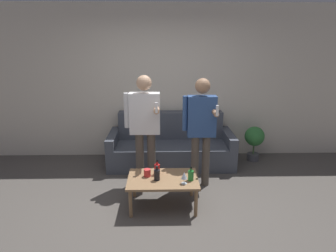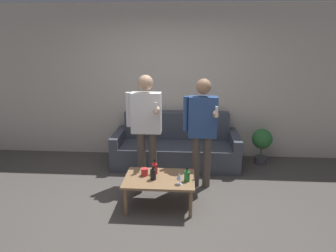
{
  "view_description": "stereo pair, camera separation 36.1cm",
  "coord_description": "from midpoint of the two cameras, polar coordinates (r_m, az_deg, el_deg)",
  "views": [
    {
      "loc": [
        -0.02,
        -3.18,
        2.09
      ],
      "look_at": [
        0.08,
        0.78,
        0.95
      ],
      "focal_mm": 32.0,
      "sensor_mm": 36.0,
      "label": 1
    },
    {
      "loc": [
        0.35,
        -3.17,
        2.09
      ],
      "look_at": [
        0.08,
        0.78,
        0.95
      ],
      "focal_mm": 32.0,
      "sensor_mm": 36.0,
      "label": 2
    }
  ],
  "objects": [
    {
      "name": "ground_plane",
      "position": [
        3.81,
        0.8,
        -17.23
      ],
      "size": [
        16.0,
        16.0,
        0.0
      ],
      "primitive_type": "plane",
      "color": "#514C47"
    },
    {
      "name": "wall_back",
      "position": [
        5.4,
        2.12,
        8.18
      ],
      "size": [
        8.0,
        0.06,
        2.7
      ],
      "color": "beige",
      "rests_on": "ground_plane"
    },
    {
      "name": "couch",
      "position": [
        5.23,
        3.5,
        -3.94
      ],
      "size": [
        2.12,
        0.85,
        0.87
      ],
      "color": "#474C56",
      "rests_on": "ground_plane"
    },
    {
      "name": "coffee_table",
      "position": [
        3.9,
        1.11,
        -10.47
      ],
      "size": [
        0.9,
        0.61,
        0.39
      ],
      "color": "#8E6B47",
      "rests_on": "ground_plane"
    },
    {
      "name": "bottle_orange",
      "position": [
        3.96,
        0.08,
        -8.13
      ],
      "size": [
        0.07,
        0.07,
        0.19
      ],
      "color": "#B21E1E",
      "rests_on": "coffee_table"
    },
    {
      "name": "bottle_green",
      "position": [
        3.79,
        6.4,
        -9.49
      ],
      "size": [
        0.07,
        0.07,
        0.18
      ],
      "color": "#23752D",
      "rests_on": "coffee_table"
    },
    {
      "name": "bottle_dark",
      "position": [
        3.8,
        -0.1,
        -9.18
      ],
      "size": [
        0.08,
        0.08,
        0.19
      ],
      "color": "black",
      "rests_on": "coffee_table"
    },
    {
      "name": "wine_glass_near",
      "position": [
        3.69,
        5.04,
        -9.58
      ],
      "size": [
        0.08,
        0.08,
        0.15
      ],
      "color": "silver",
      "rests_on": "coffee_table"
    },
    {
      "name": "cup_on_table",
      "position": [
        3.92,
        -1.85,
        -8.79
      ],
      "size": [
        0.09,
        0.09,
        0.1
      ],
      "color": "red",
      "rests_on": "coffee_table"
    },
    {
      "name": "person_standing_left",
      "position": [
        4.33,
        -1.85,
        0.83
      ],
      "size": [
        0.51,
        0.42,
        1.63
      ],
      "color": "brown",
      "rests_on": "ground_plane"
    },
    {
      "name": "person_standing_right",
      "position": [
        4.23,
        8.94,
        0.12
      ],
      "size": [
        0.47,
        0.41,
        1.59
      ],
      "color": "brown",
      "rests_on": "ground_plane"
    },
    {
      "name": "potted_plant",
      "position": [
        5.47,
        19.29,
        -2.79
      ],
      "size": [
        0.35,
        0.35,
        0.63
      ],
      "color": "#4C4C51",
      "rests_on": "ground_plane"
    }
  ]
}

